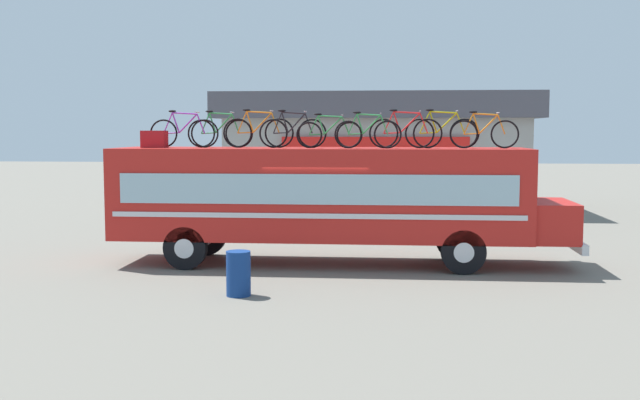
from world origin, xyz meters
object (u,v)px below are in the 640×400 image
Objects in this scene: luggage_bag_1 at (154,139)px; rooftop_bicycle_4 at (293,132)px; rooftop_bicycle_3 at (258,132)px; rooftop_bicycle_9 at (484,133)px; rooftop_bicycle_5 at (329,133)px; rooftop_bicycle_6 at (368,133)px; rooftop_bicycle_7 at (405,132)px; rooftop_bicycle_2 at (220,132)px; bus at (329,195)px; rooftop_bicycle_8 at (442,132)px; rooftop_bicycle_1 at (184,132)px; trash_bin at (238,274)px.

rooftop_bicycle_4 is at bearing 3.38° from luggage_bag_1.
rooftop_bicycle_3 reaches higher than luggage_bag_1.
rooftop_bicycle_9 is (4.72, -0.08, -0.02)m from rooftop_bicycle_4.
rooftop_bicycle_6 reaches higher than rooftop_bicycle_5.
rooftop_bicycle_7 is at bearing -3.36° from rooftop_bicycle_3.
rooftop_bicycle_7 is (0.92, 0.25, 0.02)m from rooftop_bicycle_6.
luggage_bag_1 is 0.33× the size of rooftop_bicycle_7.
rooftop_bicycle_6 is at bearing -7.86° from rooftop_bicycle_2.
rooftop_bicycle_6 is (0.98, -0.35, 1.56)m from bus.
rooftop_bicycle_2 reaches higher than rooftop_bicycle_5.
rooftop_bicycle_4 is at bearing -4.61° from rooftop_bicycle_2.
rooftop_bicycle_5 reaches higher than bus.
bus is 6.76× the size of rooftop_bicycle_2.
rooftop_bicycle_2 is 0.93× the size of rooftop_bicycle_8.
rooftop_bicycle_1 is 6.50m from rooftop_bicycle_8.
bus is 3.20m from rooftop_bicycle_8.
luggage_bag_1 reaches higher than trash_bin.
rooftop_bicycle_1 is 4.70m from rooftop_bicycle_6.
rooftop_bicycle_7 is at bearing -1.66° from rooftop_bicycle_1.
rooftop_bicycle_2 is 1.03× the size of rooftop_bicycle_6.
rooftop_bicycle_8 is (7.19, 0.16, 0.18)m from luggage_bag_1.
rooftop_bicycle_6 is at bearing -16.27° from rooftop_bicycle_5.
trash_bin is at bearing -112.26° from rooftop_bicycle_5.
rooftop_bicycle_3 is 1.06× the size of rooftop_bicycle_4.
bus is 2.47m from rooftop_bicycle_7.
rooftop_bicycle_3 is 1.09× the size of rooftop_bicycle_5.
rooftop_bicycle_4 is at bearing 178.59° from bus.
bus is 4.35m from trash_bin.
luggage_bag_1 is at bearing -159.91° from rooftop_bicycle_1.
rooftop_bicycle_8 is at bearing 41.49° from trash_bin.
rooftop_bicycle_6 is at bearing -170.01° from rooftop_bicycle_8.
rooftop_bicycle_8 is 1.02m from rooftop_bicycle_9.
bus is 4.62m from luggage_bag_1.
rooftop_bicycle_9 reaches higher than rooftop_bicycle_6.
rooftop_bicycle_5 is (4.41, 0.12, 0.15)m from luggage_bag_1.
rooftop_bicycle_2 is 4.70m from rooftop_bicycle_7.
rooftop_bicycle_7 reaches higher than bus.
rooftop_bicycle_2 is 0.99× the size of rooftop_bicycle_4.
rooftop_bicycle_1 is 1.90m from rooftop_bicycle_3.
rooftop_bicycle_5 is 1.01m from rooftop_bicycle_6.
rooftop_bicycle_6 is 1.84m from rooftop_bicycle_8.
rooftop_bicycle_5 is 2.78m from rooftop_bicycle_8.
rooftop_bicycle_3 is 0.90m from rooftop_bicycle_4.
rooftop_bicycle_7 reaches higher than luggage_bag_1.
rooftop_bicycle_5 is (0.92, -0.09, -0.03)m from rooftop_bicycle_4.
rooftop_bicycle_8 is at bearing 0.76° from rooftop_bicycle_5.
rooftop_bicycle_7 is at bearing 15.46° from rooftop_bicycle_6.
rooftop_bicycle_5 is at bearing 67.74° from trash_bin.
rooftop_bicycle_5 is at bearing 179.16° from rooftop_bicycle_7.
rooftop_bicycle_2 is 1.02× the size of rooftop_bicycle_5.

